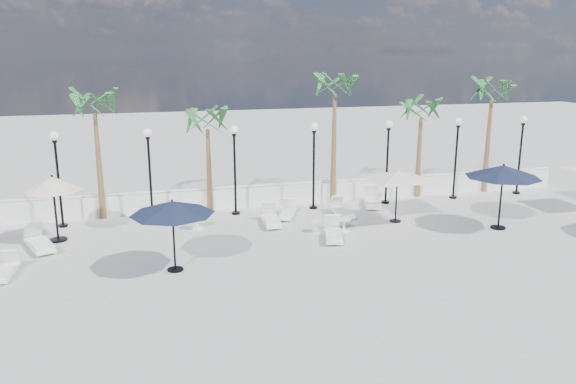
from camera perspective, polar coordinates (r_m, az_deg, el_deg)
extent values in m
plane|color=#A2A29D|center=(19.33, 8.37, -6.73)|extent=(100.00, 100.00, 0.00)
cube|color=silver|center=(25.93, 1.93, -0.13)|extent=(26.00, 0.30, 0.90)
cube|color=silver|center=(25.81, 1.94, 0.98)|extent=(26.00, 0.12, 0.08)
cylinder|color=black|center=(24.25, -21.87, -3.17)|extent=(0.36, 0.36, 0.10)
cylinder|color=black|center=(23.83, -22.24, 0.74)|extent=(0.10, 0.10, 3.50)
cylinder|color=black|center=(23.53, -22.63, 4.77)|extent=(0.18, 0.18, 0.10)
sphere|color=white|center=(23.50, -22.68, 5.28)|extent=(0.36, 0.36, 0.36)
cylinder|color=black|center=(24.03, -13.58, -2.68)|extent=(0.36, 0.36, 0.10)
cylinder|color=black|center=(23.61, -13.81, 1.28)|extent=(0.10, 0.10, 3.50)
cylinder|color=black|center=(23.30, -14.06, 5.36)|extent=(0.18, 0.18, 0.10)
sphere|color=white|center=(23.28, -14.09, 5.87)|extent=(0.36, 0.36, 0.36)
cylinder|color=black|center=(24.33, -5.32, -2.13)|extent=(0.36, 0.36, 0.10)
cylinder|color=black|center=(23.91, -5.41, 1.79)|extent=(0.10, 0.10, 3.50)
cylinder|color=black|center=(23.61, -5.51, 5.82)|extent=(0.18, 0.18, 0.10)
sphere|color=white|center=(23.58, -5.52, 6.33)|extent=(0.36, 0.36, 0.36)
cylinder|color=black|center=(25.11, 2.58, -1.56)|extent=(0.36, 0.36, 0.10)
cylinder|color=black|center=(24.71, 2.62, 2.24)|extent=(0.10, 0.10, 3.50)
cylinder|color=black|center=(24.41, 2.67, 6.14)|extent=(0.18, 0.18, 0.10)
sphere|color=white|center=(24.38, 2.67, 6.63)|extent=(0.36, 0.36, 0.36)
cylinder|color=black|center=(26.34, 9.87, -1.01)|extent=(0.36, 0.36, 0.10)
cylinder|color=black|center=(25.95, 10.03, 2.61)|extent=(0.10, 0.10, 3.50)
cylinder|color=black|center=(25.67, 10.19, 6.33)|extent=(0.18, 0.18, 0.10)
sphere|color=white|center=(25.65, 10.21, 6.80)|extent=(0.36, 0.36, 0.36)
cylinder|color=black|center=(27.95, 16.41, -0.51)|extent=(0.36, 0.36, 0.10)
cylinder|color=black|center=(27.59, 16.65, 2.91)|extent=(0.10, 0.10, 3.50)
cylinder|color=black|center=(27.33, 16.90, 6.41)|extent=(0.18, 0.18, 0.10)
sphere|color=white|center=(27.30, 16.94, 6.84)|extent=(0.36, 0.36, 0.36)
cylinder|color=black|center=(29.89, 22.17, -0.06)|extent=(0.36, 0.36, 0.10)
cylinder|color=black|center=(29.55, 22.47, 3.14)|extent=(0.10, 0.10, 3.50)
cylinder|color=black|center=(29.31, 22.79, 6.40)|extent=(0.18, 0.18, 0.10)
sphere|color=white|center=(29.29, 22.82, 6.81)|extent=(0.36, 0.36, 0.36)
cone|color=brown|center=(24.36, -18.63, 2.42)|extent=(0.28, 0.28, 4.40)
cone|color=brown|center=(24.54, -8.03, 2.15)|extent=(0.28, 0.28, 3.60)
cone|color=brown|center=(25.69, 4.67, 4.36)|extent=(0.28, 0.28, 5.00)
cone|color=brown|center=(27.51, 13.14, 3.42)|extent=(0.28, 0.28, 3.80)
cone|color=brown|center=(29.34, 19.61, 4.42)|extent=(0.28, 0.28, 4.60)
cube|color=white|center=(21.81, -23.91, -4.96)|extent=(1.33, 2.07, 0.11)
cube|color=white|center=(21.52, -23.79, -4.86)|extent=(1.06, 1.46, 0.11)
cube|color=white|center=(22.44, -24.47, -3.44)|extent=(0.74, 0.66, 0.61)
cube|color=white|center=(19.72, -26.83, -7.34)|extent=(0.65, 1.65, 0.09)
cube|color=white|center=(19.49, -27.03, -7.31)|extent=(0.58, 1.12, 0.09)
cube|color=white|center=(20.20, -26.45, -5.82)|extent=(0.53, 0.42, 0.51)
cube|color=white|center=(22.76, -1.74, -2.96)|extent=(0.75, 1.90, 0.10)
cube|color=white|center=(22.49, -1.64, -2.87)|extent=(0.67, 1.30, 0.10)
cube|color=white|center=(23.37, -2.04, -1.55)|extent=(0.61, 0.48, 0.58)
cube|color=white|center=(23.75, -0.06, -2.27)|extent=(1.13, 1.70, 0.09)
cube|color=white|center=(23.51, -0.13, -2.19)|extent=(0.90, 1.20, 0.09)
cube|color=white|center=(24.28, 0.17, -1.10)|extent=(0.62, 0.55, 0.51)
cube|color=white|center=(21.07, 4.62, -4.42)|extent=(1.09, 1.93, 0.10)
cube|color=white|center=(20.81, 4.67, -4.35)|extent=(0.89, 1.34, 0.10)
cube|color=white|center=(21.67, 4.52, -2.88)|extent=(0.67, 0.57, 0.57)
cube|color=white|center=(24.06, 5.50, -2.09)|extent=(0.59, 1.74, 0.09)
cube|color=white|center=(23.82, 5.70, -2.01)|extent=(0.55, 1.17, 0.09)
cube|color=white|center=(24.60, 4.95, -0.88)|extent=(0.55, 0.41, 0.54)
cube|color=white|center=(25.72, 8.52, -1.07)|extent=(1.26, 2.10, 0.11)
cube|color=white|center=(25.43, 8.58, -0.97)|extent=(1.02, 1.47, 0.11)
cube|color=white|center=(26.40, 8.41, 0.23)|extent=(0.74, 0.64, 0.62)
cylinder|color=white|center=(22.48, -9.18, -3.71)|extent=(0.45, 0.45, 0.03)
cylinder|color=white|center=(22.41, -9.21, -3.10)|extent=(0.07, 0.07, 0.53)
cylinder|color=white|center=(22.33, -9.23, -2.42)|extent=(0.58, 0.58, 0.03)
cylinder|color=white|center=(21.90, 2.94, -4.04)|extent=(0.34, 0.34, 0.03)
cylinder|color=white|center=(21.84, 2.95, -3.56)|extent=(0.05, 0.05, 0.41)
cylinder|color=white|center=(21.78, 2.96, -3.02)|extent=(0.44, 0.44, 0.03)
cylinder|color=white|center=(22.04, 5.70, -3.97)|extent=(0.41, 0.41, 0.03)
cylinder|color=white|center=(21.97, 5.72, -3.41)|extent=(0.06, 0.06, 0.49)
cylinder|color=white|center=(21.89, 5.73, -2.77)|extent=(0.53, 0.53, 0.03)
cylinder|color=black|center=(18.52, -11.36, -7.73)|extent=(0.52, 0.52, 0.06)
cylinder|color=black|center=(18.14, -11.53, -4.49)|extent=(0.06, 0.06, 2.26)
cone|color=black|center=(17.86, -11.68, -1.56)|extent=(2.67, 2.67, 0.41)
sphere|color=black|center=(17.80, -11.72, -0.85)|extent=(0.07, 0.07, 0.07)
cylinder|color=black|center=(23.82, 20.55, -3.39)|extent=(0.58, 0.58, 0.06)
cylinder|color=black|center=(23.50, 20.81, -0.55)|extent=(0.07, 0.07, 2.50)
cone|color=black|center=(23.27, 21.03, 1.98)|extent=(2.92, 2.92, 0.47)
sphere|color=black|center=(23.22, 21.09, 2.61)|extent=(0.08, 0.08, 0.08)
cylinder|color=black|center=(23.59, 10.84, -2.90)|extent=(0.47, 0.47, 0.05)
cylinder|color=black|center=(23.32, 10.96, -0.51)|extent=(0.06, 0.06, 2.09)
pyramid|color=beige|center=(23.08, 11.08, 2.06)|extent=(4.63, 4.63, 0.32)
cylinder|color=black|center=(22.57, -22.29, -4.50)|extent=(0.63, 0.63, 0.07)
cylinder|color=black|center=(22.25, -22.56, -1.68)|extent=(0.08, 0.08, 2.38)
cone|color=beige|center=(22.02, -22.80, 0.79)|extent=(2.04, 2.04, 0.51)
sphere|color=black|center=(21.96, -22.87, 1.51)|extent=(0.09, 0.09, 0.09)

